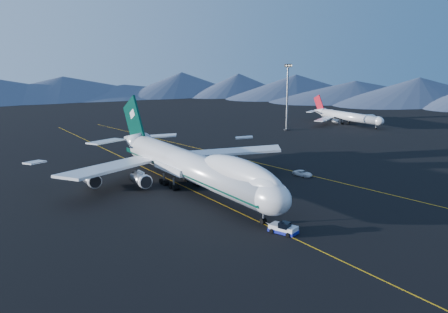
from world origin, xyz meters
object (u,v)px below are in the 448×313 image
boeing_747 (192,166)px  pushback_tug (283,229)px  second_jet (347,116)px  service_van (303,173)px  floodlight_mast (287,97)px

boeing_747 → pushback_tug: (0.12, -32.15, -5.13)m
second_jet → pushback_tug: bearing=-137.4°
pushback_tug → service_van: 41.00m
pushback_tug → service_van: size_ratio=1.06×
boeing_747 → second_jet: (104.95, 51.56, -2.40)m
boeing_747 → second_jet: boeing_747 is taller
floodlight_mast → service_van: bearing=-127.0°
pushback_tug → boeing_747: bearing=70.0°
second_jet → floodlight_mast: (-31.35, 2.19, 9.66)m
second_jet → service_van: bearing=-139.5°
boeing_747 → service_van: 30.70m
service_van → boeing_747: bearing=160.7°
second_jet → floodlight_mast: 32.88m
floodlight_mast → pushback_tug: bearing=-130.5°
service_van → floodlight_mast: floodlight_mast is taller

